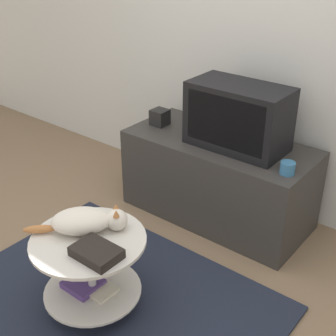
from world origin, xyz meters
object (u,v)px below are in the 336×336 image
object	(u,v)px
tv	(238,117)
dvd_box	(96,252)
cat	(86,221)
speaker	(160,117)

from	to	relation	value
tv	dvd_box	bearing A→B (deg)	-89.76
tv	cat	bearing A→B (deg)	-99.37
dvd_box	cat	world-z (taller)	cat
tv	speaker	distance (m)	0.65
tv	dvd_box	size ratio (longest dim) A/B	2.76
speaker	dvd_box	size ratio (longest dim) A/B	0.49
dvd_box	cat	xyz separation A→B (m)	(-0.20, 0.12, 0.04)
speaker	cat	xyz separation A→B (m)	(0.44, -1.14, -0.11)
speaker	dvd_box	distance (m)	1.42
tv	cat	world-z (taller)	tv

